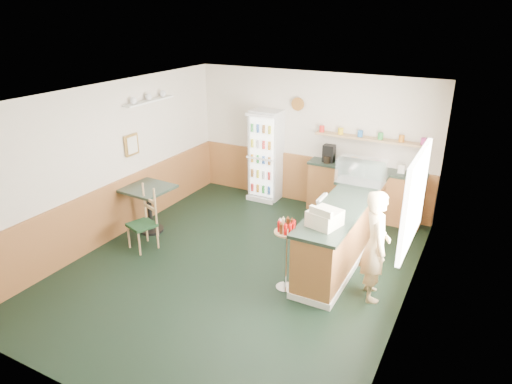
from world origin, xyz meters
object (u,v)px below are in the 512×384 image
Objects in this scene: cash_register at (325,218)px; cafe_table at (149,201)px; display_case at (361,172)px; condiment_stand at (286,243)px; drinks_fridge at (265,156)px; shopkeeper at (375,246)px; cafe_chair at (145,216)px.

cash_register reaches higher than cafe_table.
condiment_stand is at bearing -102.64° from display_case.
display_case is at bearing 77.36° from condiment_stand.
drinks_fridge reaches higher than shopkeeper.
drinks_fridge is 3.49m from cash_register.
cash_register is (2.25, -2.66, 0.17)m from drinks_fridge.
cash_register is 0.65m from condiment_stand.
shopkeeper is at bearing -1.97° from cafe_table.
shopkeeper is 4.11m from cafe_table.
shopkeeper reaches higher than condiment_stand.
display_case is 0.50× the size of shopkeeper.
shopkeeper reaches higher than cafe_chair.
display_case is 0.74× the size of condiment_stand.
cash_register is 3.45m from cafe_table.
cash_register is 0.78m from shopkeeper.
condiment_stand is at bearing -135.49° from cash_register.
shopkeeper is 1.47× the size of cafe_chair.
cash_register is at bearing 76.34° from shopkeeper.
drinks_fridge reaches higher than cash_register.
drinks_fridge is at bearing 64.34° from cafe_table.
shopkeeper is (2.95, -2.52, -0.14)m from drinks_fridge.
cash_register reaches higher than condiment_stand.
drinks_fridge reaches higher than condiment_stand.
condiment_stand is 3.00m from cafe_table.
display_case reaches higher than cafe_chair.
display_case is 0.73× the size of cafe_chair.
cafe_chair is (-3.79, -0.34, -0.23)m from shopkeeper.
cafe_chair reaches higher than condiment_stand.
display_case is 3.73m from cafe_chair.
cafe_table is (-4.10, 0.14, -0.20)m from shopkeeper.
shopkeeper reaches higher than cash_register.
drinks_fridge is at bearing 144.96° from cash_register.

